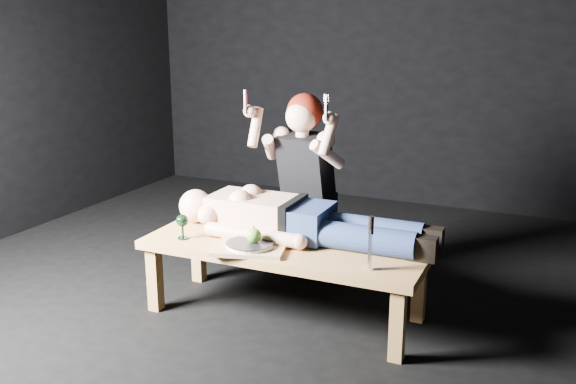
# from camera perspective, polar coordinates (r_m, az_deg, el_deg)

# --- Properties ---
(ground) EXTENTS (5.00, 5.00, 0.00)m
(ground) POSITION_cam_1_polar(r_m,az_deg,el_deg) (4.14, -0.91, -9.23)
(ground) COLOR black
(ground) RESTS_ON ground
(back_wall) EXTENTS (5.00, 0.00, 5.00)m
(back_wall) POSITION_cam_1_polar(r_m,az_deg,el_deg) (6.12, 9.41, 12.98)
(back_wall) COLOR black
(back_wall) RESTS_ON ground
(table) EXTENTS (1.66, 0.64, 0.45)m
(table) POSITION_cam_1_polar(r_m,az_deg,el_deg) (3.79, -0.32, -7.87)
(table) COLOR #9C6B44
(table) RESTS_ON ground
(lying_man) EXTENTS (1.72, 0.55, 0.27)m
(lying_man) POSITION_cam_1_polar(r_m,az_deg,el_deg) (3.77, 1.29, -2.15)
(lying_man) COLOR #E4AE8E
(lying_man) RESTS_ON table
(kneeling_woman) EXTENTS (0.79, 0.86, 1.31)m
(kneeling_woman) POSITION_cam_1_polar(r_m,az_deg,el_deg) (4.20, 2.14, 0.60)
(kneeling_woman) COLOR black
(kneeling_woman) RESTS_ON ground
(serving_tray) EXTENTS (0.46, 0.38, 0.02)m
(serving_tray) POSITION_cam_1_polar(r_m,az_deg,el_deg) (3.61, -3.43, -5.05)
(serving_tray) COLOR tan
(serving_tray) RESTS_ON table
(plate) EXTENTS (0.32, 0.32, 0.02)m
(plate) POSITION_cam_1_polar(r_m,az_deg,el_deg) (3.60, -3.44, -4.72)
(plate) COLOR white
(plate) RESTS_ON serving_tray
(apple) EXTENTS (0.09, 0.09, 0.09)m
(apple) POSITION_cam_1_polar(r_m,az_deg,el_deg) (3.58, -3.08, -3.92)
(apple) COLOR #5B9D1D
(apple) RESTS_ON plate
(goblet) EXTENTS (0.07, 0.07, 0.15)m
(goblet) POSITION_cam_1_polar(r_m,az_deg,el_deg) (3.82, -9.44, -3.09)
(goblet) COLOR black
(goblet) RESTS_ON table
(fork_flat) EXTENTS (0.02, 0.18, 0.01)m
(fork_flat) POSITION_cam_1_polar(r_m,az_deg,el_deg) (3.70, -6.25, -4.72)
(fork_flat) COLOR #B2B2B7
(fork_flat) RESTS_ON table
(knife_flat) EXTENTS (0.04, 0.18, 0.01)m
(knife_flat) POSITION_cam_1_polar(r_m,az_deg,el_deg) (3.55, -0.68, -5.52)
(knife_flat) COLOR #B2B2B7
(knife_flat) RESTS_ON table
(spoon_flat) EXTENTS (0.13, 0.14, 0.01)m
(spoon_flat) POSITION_cam_1_polar(r_m,az_deg,el_deg) (3.62, -1.38, -5.13)
(spoon_flat) COLOR #B2B2B7
(spoon_flat) RESTS_ON table
(carving_knife) EXTENTS (0.04, 0.04, 0.29)m
(carving_knife) POSITION_cam_1_polar(r_m,az_deg,el_deg) (3.31, 7.40, -4.58)
(carving_knife) COLOR #B2B2B7
(carving_knife) RESTS_ON table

